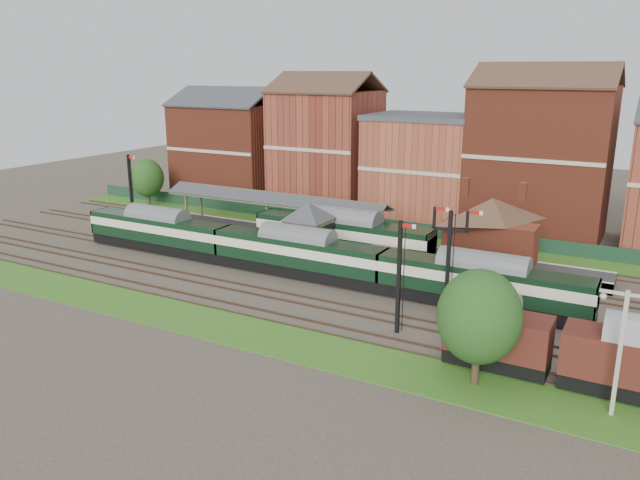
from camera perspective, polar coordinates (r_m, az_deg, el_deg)
The scene contains 20 objects.
ground at distance 53.98m, azimuth -0.01°, elevation -3.72°, with size 160.00×160.00×0.00m, color #473D33.
grass_back at distance 67.80m, azimuth 6.55°, elevation 0.22°, with size 90.00×4.50×0.06m, color #2D6619.
grass_front at distance 44.57m, azimuth -7.58°, elevation -8.09°, with size 90.00×5.00×0.06m, color #2D6619.
fence at distance 69.41m, azimuth 7.21°, elevation 1.17°, with size 90.00×0.12×1.50m, color #193823.
platform at distance 64.29m, azimuth 0.30°, elevation -0.09°, with size 55.00×3.40×1.00m, color #2D2D2D.
signal_box at distance 57.18m, azimuth -1.07°, elevation 0.72°, with size 5.40×5.40×6.00m.
brick_hut at distance 54.33m, azimuth 6.28°, elevation -2.36°, with size 3.20×2.64×2.94m.
station_building at distance 57.49m, azimuth 15.34°, elevation 1.03°, with size 8.10×8.10×5.90m.
canopy at distance 66.35m, azimuth -4.26°, elevation 3.99°, with size 26.00×3.89×4.08m.
semaphore_bracket at distance 45.88m, azimuth 11.71°, elevation -1.46°, with size 3.60×0.25×8.18m.
semaphore_platform_end at distance 77.08m, azimuth -16.92°, elevation 4.65°, with size 1.23×0.25×8.00m.
semaphore_siding at distance 42.59m, azimuth 7.25°, elevation -3.26°, with size 1.23×0.25×8.00m.
yard_lamp at distance 35.85m, azimuth 25.79°, elevation -8.73°, with size 2.60×0.22×7.00m.
town_backdrop at distance 74.69m, azimuth 9.27°, elevation 7.00°, with size 69.00×10.00×16.00m.
dmu_train at distance 54.36m, azimuth -2.05°, elevation -1.16°, with size 48.47×2.55×3.72m.
platform_railcar at distance 59.29m, azimuth 2.05°, elevation 0.46°, with size 17.81×2.81×4.10m.
goods_van_a at distance 38.87m, azimuth 25.87°, elevation -9.83°, with size 6.25×2.71×3.79m.
goods_van_b at distance 39.58m, azimuth 15.94°, elevation -8.42°, with size 6.14×2.66×3.72m.
tree_far at distance 36.47m, azimuth 14.34°, elevation -6.81°, with size 4.78×4.78×6.97m.
tree_back at distance 84.96m, azimuth -15.52°, elevation 5.47°, with size 4.32×4.32×6.32m.
Camera 1 is at (24.70, -44.60, 17.74)m, focal length 35.00 mm.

